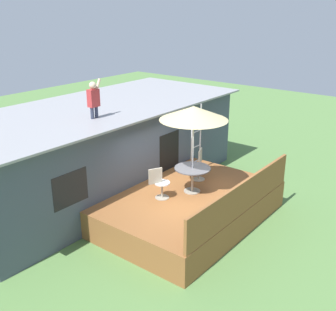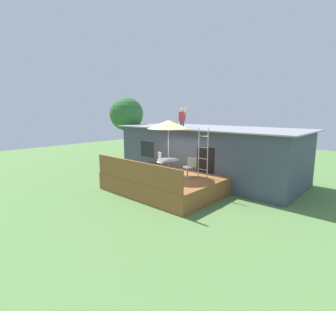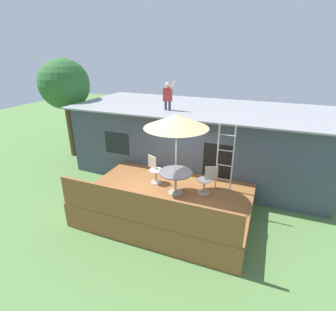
{
  "view_description": "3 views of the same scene",
  "coord_description": "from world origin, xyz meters",
  "views": [
    {
      "loc": [
        -8.78,
        -6.21,
        5.95
      ],
      "look_at": [
        -0.21,
        0.54,
        1.93
      ],
      "focal_mm": 44.25,
      "sensor_mm": 36.0,
      "label": 1
    },
    {
      "loc": [
        8.01,
        -8.59,
        3.72
      ],
      "look_at": [
        -0.34,
        0.64,
        1.59
      ],
      "focal_mm": 27.6,
      "sensor_mm": 36.0,
      "label": 2
    },
    {
      "loc": [
        2.72,
        -6.8,
        5.05
      ],
      "look_at": [
        -0.43,
        1.09,
        1.58
      ],
      "focal_mm": 27.87,
      "sensor_mm": 36.0,
      "label": 3
    }
  ],
  "objects": [
    {
      "name": "ground_plane",
      "position": [
        0.0,
        0.0,
        0.0
      ],
      "size": [
        40.0,
        40.0,
        0.0
      ],
      "primitive_type": "plane",
      "color": "#567F42"
    },
    {
      "name": "house",
      "position": [
        -0.0,
        3.6,
        1.43
      ],
      "size": [
        10.5,
        4.5,
        2.85
      ],
      "color": "#424C5B",
      "rests_on": "ground"
    },
    {
      "name": "deck",
      "position": [
        0.0,
        0.0,
        0.4
      ],
      "size": [
        5.21,
        3.65,
        0.8
      ],
      "primitive_type": "cube",
      "color": "brown",
      "rests_on": "ground"
    },
    {
      "name": "deck_railing",
      "position": [
        0.0,
        -1.77,
        1.25
      ],
      "size": [
        5.11,
        0.08,
        0.9
      ],
      "primitive_type": "cube",
      "color": "brown",
      "rests_on": "deck"
    },
    {
      "name": "patio_table",
      "position": [
        0.26,
        0.01,
        1.39
      ],
      "size": [
        1.04,
        1.04,
        0.74
      ],
      "color": "#A59E8C",
      "rests_on": "deck"
    },
    {
      "name": "patio_umbrella",
      "position": [
        0.26,
        0.01,
        3.15
      ],
      "size": [
        1.9,
        1.9,
        2.54
      ],
      "color": "silver",
      "rests_on": "deck"
    },
    {
      "name": "step_ladder",
      "position": [
        1.6,
        0.82,
        1.9
      ],
      "size": [
        0.52,
        0.04,
        2.2
      ],
      "color": "silver",
      "rests_on": "deck"
    },
    {
      "name": "person_figure",
      "position": [
        -1.03,
        2.56,
        3.46
      ],
      "size": [
        0.47,
        0.2,
        1.11
      ],
      "color": "#33384C",
      "rests_on": "house"
    },
    {
      "name": "patio_chair_left",
      "position": [
        -0.67,
        0.46,
        1.26
      ],
      "size": [
        0.59,
        0.44,
        0.92
      ],
      "rotation": [
        0.0,
        0.0,
        -0.46
      ],
      "color": "#A59E8C",
      "rests_on": "deck"
    },
    {
      "name": "patio_chair_right",
      "position": [
        1.16,
        0.38,
        1.26
      ],
      "size": [
        0.6,
        0.44,
        0.92
      ],
      "rotation": [
        0.0,
        0.0,
        -2.75
      ],
      "color": "#A59E8C",
      "rests_on": "deck"
    }
  ]
}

